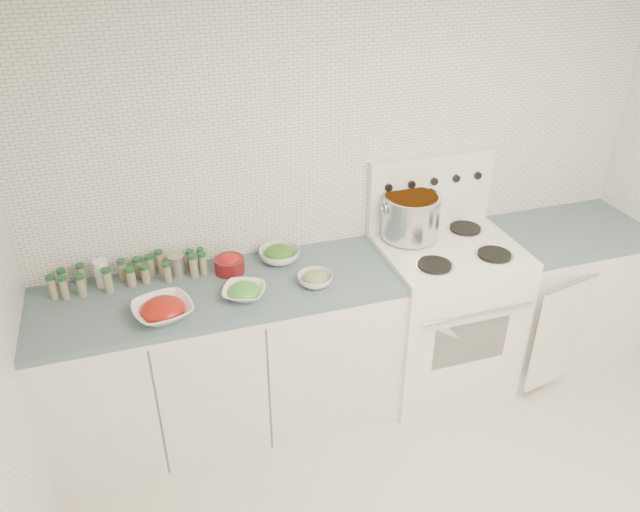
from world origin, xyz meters
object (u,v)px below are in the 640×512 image
(stock_pot, at_px, (411,214))
(bowl_snowpea, at_px, (244,291))
(stove, at_px, (442,310))
(bowl_tomato, at_px, (163,310))

(stock_pot, height_order, bowl_snowpea, stock_pot)
(stove, relative_size, bowl_tomato, 4.14)
(stove, relative_size, bowl_snowpea, 4.95)
(bowl_snowpea, bearing_deg, stock_pot, 14.29)
(stove, xyz_separation_m, stock_pot, (-0.18, 0.16, 0.58))
(stove, xyz_separation_m, bowl_tomato, (-1.59, -0.15, 0.44))
(stove, xyz_separation_m, bowl_snowpea, (-1.19, -0.10, 0.43))
(stove, height_order, stock_pot, stove)
(bowl_snowpea, bearing_deg, bowl_tomato, -173.12)
(stock_pot, distance_m, bowl_tomato, 1.45)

